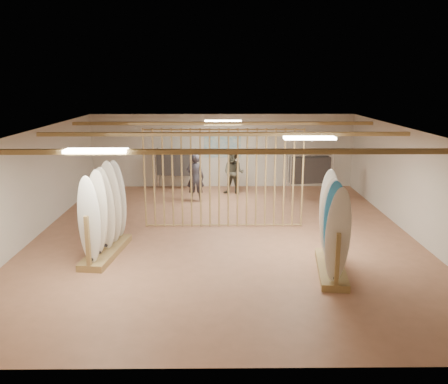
{
  "coord_description": "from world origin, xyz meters",
  "views": [
    {
      "loc": [
        -0.12,
        -12.09,
        4.09
      ],
      "look_at": [
        0.0,
        0.0,
        1.2
      ],
      "focal_mm": 38.0,
      "sensor_mm": 36.0,
      "label": 1
    }
  ],
  "objects_px": {
    "clothing_rack_b": "(310,170)",
    "shopper_a": "(195,174)",
    "clothing_rack_a": "(175,163)",
    "shopper_b": "(234,170)",
    "rack_right": "(332,242)",
    "rack_left": "(105,226)"
  },
  "relations": [
    {
      "from": "shopper_a",
      "to": "clothing_rack_b",
      "type": "bearing_deg",
      "value": -175.09
    },
    {
      "from": "shopper_b",
      "to": "rack_right",
      "type": "bearing_deg",
      "value": -58.19
    },
    {
      "from": "clothing_rack_a",
      "to": "shopper_b",
      "type": "height_order",
      "value": "shopper_b"
    },
    {
      "from": "rack_left",
      "to": "shopper_a",
      "type": "distance_m",
      "value": 5.45
    },
    {
      "from": "clothing_rack_a",
      "to": "shopper_b",
      "type": "xyz_separation_m",
      "value": [
        2.16,
        -0.72,
        -0.13
      ]
    },
    {
      "from": "rack_left",
      "to": "clothing_rack_a",
      "type": "xyz_separation_m",
      "value": [
        1.06,
        6.8,
        0.3
      ]
    },
    {
      "from": "rack_right",
      "to": "clothing_rack_a",
      "type": "distance_m",
      "value": 8.88
    },
    {
      "from": "clothing_rack_b",
      "to": "shopper_a",
      "type": "height_order",
      "value": "shopper_a"
    },
    {
      "from": "rack_right",
      "to": "clothing_rack_a",
      "type": "xyz_separation_m",
      "value": [
        -4.07,
        7.88,
        0.33
      ]
    },
    {
      "from": "clothing_rack_b",
      "to": "shopper_b",
      "type": "height_order",
      "value": "shopper_b"
    },
    {
      "from": "rack_right",
      "to": "clothing_rack_a",
      "type": "height_order",
      "value": "rack_right"
    },
    {
      "from": "clothing_rack_b",
      "to": "shopper_b",
      "type": "bearing_deg",
      "value": 155.45
    },
    {
      "from": "clothing_rack_a",
      "to": "clothing_rack_b",
      "type": "height_order",
      "value": "clothing_rack_b"
    },
    {
      "from": "clothing_rack_a",
      "to": "shopper_a",
      "type": "height_order",
      "value": "shopper_a"
    },
    {
      "from": "rack_left",
      "to": "rack_right",
      "type": "xyz_separation_m",
      "value": [
        5.12,
        -1.08,
        -0.03
      ]
    },
    {
      "from": "rack_right",
      "to": "shopper_b",
      "type": "height_order",
      "value": "rack_right"
    },
    {
      "from": "rack_right",
      "to": "rack_left",
      "type": "bearing_deg",
      "value": 175.7
    },
    {
      "from": "rack_left",
      "to": "clothing_rack_a",
      "type": "bearing_deg",
      "value": 87.74
    },
    {
      "from": "rack_left",
      "to": "shopper_a",
      "type": "relative_size",
      "value": 1.21
    },
    {
      "from": "shopper_b",
      "to": "clothing_rack_a",
      "type": "bearing_deg",
      "value": 178.49
    },
    {
      "from": "rack_left",
      "to": "shopper_b",
      "type": "relative_size",
      "value": 1.26
    },
    {
      "from": "rack_right",
      "to": "shopper_b",
      "type": "bearing_deg",
      "value": 112.57
    }
  ]
}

